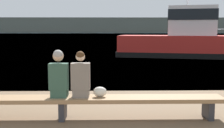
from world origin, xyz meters
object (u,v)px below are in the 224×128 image
(bench_main, at_px, (63,101))
(shopping_bag, at_px, (100,92))
(person_right, at_px, (81,77))
(person_left, at_px, (59,76))
(tugboat_red, at_px, (186,41))

(bench_main, xyz_separation_m, shopping_bag, (0.80, 0.02, 0.19))
(person_right, bearing_deg, bench_main, 179.71)
(person_left, bearing_deg, bench_main, 3.41)
(shopping_bag, bearing_deg, person_left, -178.26)
(bench_main, distance_m, person_left, 0.56)
(shopping_bag, bearing_deg, tugboat_red, 67.49)
(person_left, height_order, shopping_bag, person_left)
(person_left, distance_m, shopping_bag, 0.94)
(tugboat_red, bearing_deg, person_left, 168.00)
(bench_main, height_order, shopping_bag, shopping_bag)
(shopping_bag, xyz_separation_m, tugboat_red, (5.84, 14.10, 0.53))
(person_left, relative_size, shopping_bag, 3.54)
(person_left, xyz_separation_m, person_right, (0.46, 0.00, -0.04))
(bench_main, xyz_separation_m, person_right, (0.40, -0.00, 0.52))
(person_right, height_order, tugboat_red, tugboat_red)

